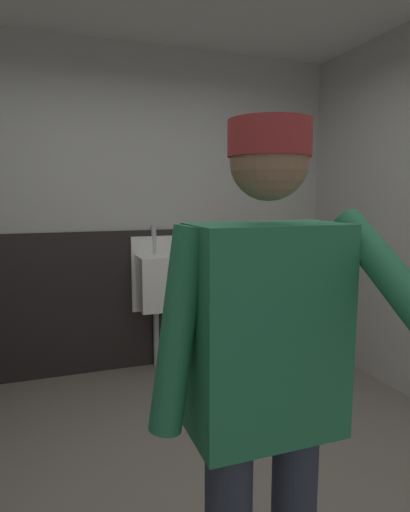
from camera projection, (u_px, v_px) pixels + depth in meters
wall_back at (127, 211)px, 3.71m from camera, size 4.30×0.12×2.72m
wainscot_band_back at (130, 300)px, 3.75m from camera, size 3.70×0.03×1.20m
urinal_solo at (158, 281)px, 3.66m from camera, size 0.40×0.34×1.24m
person at (266, 373)px, 1.24m from camera, size 0.65×0.60×1.70m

